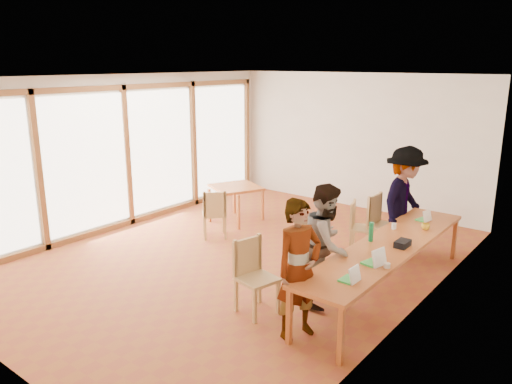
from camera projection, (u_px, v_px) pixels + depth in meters
ground at (241, 257)px, 8.49m from camera, size 8.00×8.00×0.00m
wall_back at (356, 141)px, 11.14m from camera, size 6.00×0.10×3.00m
wall_right at (422, 203)px, 6.31m from camera, size 0.10×8.00×3.00m
window_wall at (126, 151)px, 9.88m from camera, size 0.10×8.00×3.00m
ceiling at (240, 75)px, 7.72m from camera, size 6.00×8.00×0.04m
communal_table at (388, 248)px, 6.98m from camera, size 0.80×4.00×0.75m
side_table at (236, 190)px, 10.25m from camera, size 0.90×0.90×0.75m
chair_near at (252, 267)px, 6.56m from camera, size 0.56×0.56×0.53m
chair_mid at (318, 240)px, 7.82m from camera, size 0.48×0.48×0.44m
chair_far at (358, 221)px, 8.66m from camera, size 0.52×0.52×0.47m
chair_empty at (379, 218)px, 8.59m from camera, size 0.49×0.49×0.54m
chair_spare at (215, 209)px, 9.26m from camera, size 0.61×0.61×0.50m
person_near at (299, 269)px, 5.88m from camera, size 0.59×0.73×1.72m
person_mid at (327, 244)px, 6.73m from camera, size 0.84×0.96×1.68m
person_far at (404, 202)px, 8.35m from camera, size 0.75×1.25×1.89m
laptop_near at (351, 277)px, 5.79m from camera, size 0.20×0.23×0.19m
laptop_mid at (376, 260)px, 6.27m from camera, size 0.27×0.30×0.22m
laptop_far at (425, 218)px, 8.00m from camera, size 0.22×0.24×0.18m
yellow_mug at (426, 227)px, 7.57m from camera, size 0.14×0.14×0.10m
green_bottle at (371, 232)px, 7.07m from camera, size 0.07×0.07×0.28m
clear_glass at (394, 226)px, 7.61m from camera, size 0.07×0.07×0.09m
condiment_cup at (387, 265)px, 6.18m from camera, size 0.08×0.08×0.06m
pink_phone at (352, 277)px, 5.91m from camera, size 0.05×0.10×0.01m
black_pouch at (403, 244)px, 6.88m from camera, size 0.16×0.26×0.09m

